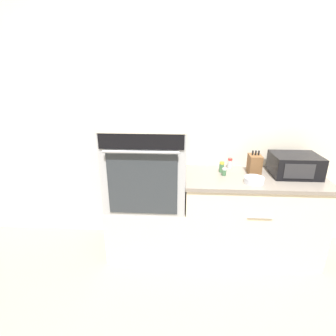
{
  "coord_description": "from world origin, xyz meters",
  "views": [
    {
      "loc": [
        -0.03,
        -2.09,
        1.8
      ],
      "look_at": [
        -0.18,
        0.21,
        0.97
      ],
      "focal_mm": 28.0,
      "sensor_mm": 36.0,
      "label": 1
    }
  ],
  "objects_px": {
    "wall_oven": "(147,166)",
    "condiment_jar_mid": "(230,163)",
    "microwave": "(295,165)",
    "bowl": "(254,180)",
    "knife_block": "(254,164)",
    "condiment_jar_near": "(222,167)",
    "condiment_jar_far": "(224,172)"
  },
  "relations": [
    {
      "from": "condiment_jar_near",
      "to": "condiment_jar_mid",
      "type": "height_order",
      "value": "condiment_jar_near"
    },
    {
      "from": "knife_block",
      "to": "condiment_jar_far",
      "type": "xyz_separation_m",
      "value": [
        -0.3,
        -0.08,
        -0.06
      ]
    },
    {
      "from": "microwave",
      "to": "bowl",
      "type": "relative_size",
      "value": 2.44
    },
    {
      "from": "microwave",
      "to": "condiment_jar_far",
      "type": "height_order",
      "value": "microwave"
    },
    {
      "from": "microwave",
      "to": "bowl",
      "type": "height_order",
      "value": "microwave"
    },
    {
      "from": "condiment_jar_near",
      "to": "condiment_jar_mid",
      "type": "relative_size",
      "value": 1.05
    },
    {
      "from": "microwave",
      "to": "condiment_jar_mid",
      "type": "relative_size",
      "value": 4.15
    },
    {
      "from": "knife_block",
      "to": "condiment_jar_far",
      "type": "relative_size",
      "value": 3.18
    },
    {
      "from": "wall_oven",
      "to": "knife_block",
      "type": "relative_size",
      "value": 3.33
    },
    {
      "from": "condiment_jar_near",
      "to": "condiment_jar_far",
      "type": "distance_m",
      "value": 0.09
    },
    {
      "from": "microwave",
      "to": "wall_oven",
      "type": "bearing_deg",
      "value": -177.13
    },
    {
      "from": "microwave",
      "to": "knife_block",
      "type": "bearing_deg",
      "value": 175.75
    },
    {
      "from": "wall_oven",
      "to": "bowl",
      "type": "relative_size",
      "value": 4.34
    },
    {
      "from": "knife_block",
      "to": "condiment_jar_mid",
      "type": "xyz_separation_m",
      "value": [
        -0.21,
        0.15,
        -0.04
      ]
    },
    {
      "from": "wall_oven",
      "to": "condiment_jar_near",
      "type": "bearing_deg",
      "value": 8.59
    },
    {
      "from": "condiment_jar_mid",
      "to": "knife_block",
      "type": "bearing_deg",
      "value": -34.48
    },
    {
      "from": "condiment_jar_mid",
      "to": "condiment_jar_far",
      "type": "bearing_deg",
      "value": -111.9
    },
    {
      "from": "bowl",
      "to": "wall_oven",
      "type": "bearing_deg",
      "value": 171.67
    },
    {
      "from": "wall_oven",
      "to": "microwave",
      "type": "height_order",
      "value": "wall_oven"
    },
    {
      "from": "bowl",
      "to": "knife_block",
      "type": "bearing_deg",
      "value": 77.58
    },
    {
      "from": "bowl",
      "to": "condiment_jar_far",
      "type": "bearing_deg",
      "value": 146.16
    },
    {
      "from": "condiment_jar_mid",
      "to": "bowl",
      "type": "bearing_deg",
      "value": -68.02
    },
    {
      "from": "knife_block",
      "to": "condiment_jar_far",
      "type": "height_order",
      "value": "knife_block"
    },
    {
      "from": "knife_block",
      "to": "condiment_jar_near",
      "type": "relative_size",
      "value": 2.12
    },
    {
      "from": "bowl",
      "to": "microwave",
      "type": "bearing_deg",
      "value": 26.93
    },
    {
      "from": "microwave",
      "to": "knife_block",
      "type": "height_order",
      "value": "knife_block"
    },
    {
      "from": "wall_oven",
      "to": "condiment_jar_mid",
      "type": "xyz_separation_m",
      "value": [
        0.84,
        0.25,
        -0.03
      ]
    },
    {
      "from": "wall_oven",
      "to": "condiment_jar_near",
      "type": "height_order",
      "value": "wall_oven"
    },
    {
      "from": "condiment_jar_mid",
      "to": "condiment_jar_far",
      "type": "xyz_separation_m",
      "value": [
        -0.09,
        -0.22,
        -0.02
      ]
    },
    {
      "from": "condiment_jar_near",
      "to": "condiment_jar_far",
      "type": "height_order",
      "value": "condiment_jar_near"
    },
    {
      "from": "wall_oven",
      "to": "microwave",
      "type": "relative_size",
      "value": 1.78
    },
    {
      "from": "bowl",
      "to": "condiment_jar_near",
      "type": "relative_size",
      "value": 1.62
    }
  ]
}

